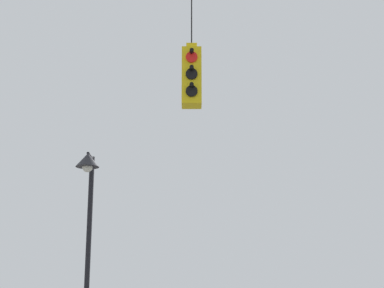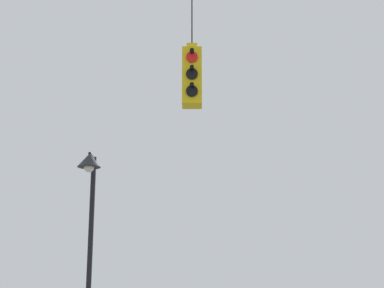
% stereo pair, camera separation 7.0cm
% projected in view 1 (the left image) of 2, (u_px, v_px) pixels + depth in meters
% --- Properties ---
extents(traffic_light_near_right_pole, '(0.34, 0.46, 2.32)m').
position_uv_depth(traffic_light_near_right_pole, '(192.00, 76.00, 10.19)').
color(traffic_light_near_right_pole, yellow).
extents(street_lamp, '(0.54, 0.93, 5.29)m').
position_uv_depth(street_lamp, '(88.00, 205.00, 13.50)').
color(street_lamp, black).
rests_on(street_lamp, ground_plane).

